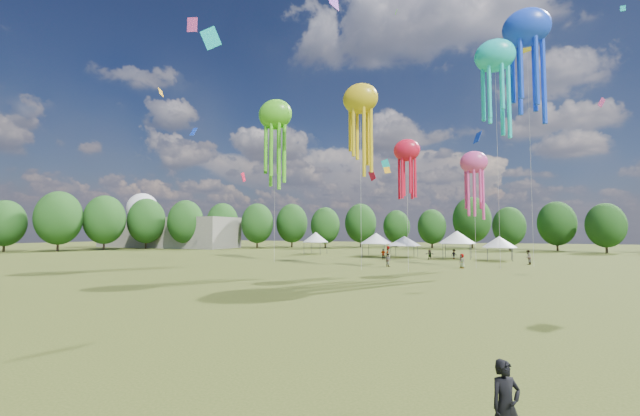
% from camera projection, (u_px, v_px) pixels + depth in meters
% --- Properties ---
extents(ground, '(300.00, 300.00, 0.00)m').
position_uv_depth(ground, '(200.00, 362.00, 13.04)').
color(ground, '#384416').
rests_on(ground, ground).
extents(observer_main, '(0.77, 0.72, 1.77)m').
position_uv_depth(observer_main, '(506.00, 406.00, 7.79)').
color(observer_main, black).
rests_on(observer_main, ground).
extents(spectator_near, '(1.01, 0.98, 1.63)m').
position_uv_depth(spectator_near, '(388.00, 260.00, 48.47)').
color(spectator_near, gray).
rests_on(spectator_near, ground).
extents(spectators_far, '(21.01, 16.86, 1.91)m').
position_uv_depth(spectators_far, '(438.00, 255.00, 58.00)').
color(spectators_far, gray).
rests_on(spectators_far, ground).
extents(festival_tents, '(36.73, 9.54, 4.46)m').
position_uv_depth(festival_tents, '(406.00, 239.00, 66.53)').
color(festival_tents, '#47474C').
rests_on(festival_tents, ground).
extents(show_kites, '(38.45, 15.15, 32.41)m').
position_uv_depth(show_kites, '(423.00, 97.00, 49.94)').
color(show_kites, yellow).
rests_on(show_kites, ground).
extents(small_kites, '(77.78, 58.40, 44.25)m').
position_uv_depth(small_kites, '(421.00, 63.00, 54.76)').
color(small_kites, yellow).
rests_on(small_kites, ground).
extents(treeline, '(201.57, 95.24, 13.43)m').
position_uv_depth(treeline, '(413.00, 219.00, 72.32)').
color(treeline, '#38281C').
rests_on(treeline, ground).
extents(hangar, '(40.00, 12.00, 8.00)m').
position_uv_depth(hangar, '(167.00, 233.00, 107.64)').
color(hangar, gray).
rests_on(hangar, ground).
extents(radome, '(9.00, 9.00, 16.00)m').
position_uv_depth(radome, '(142.00, 213.00, 119.79)').
color(radome, white).
rests_on(radome, ground).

